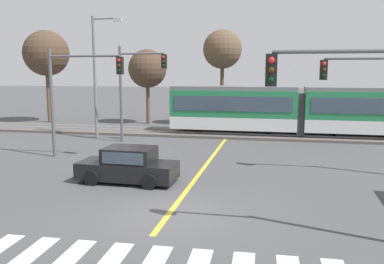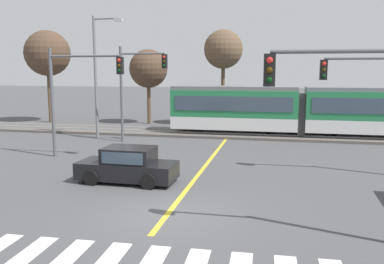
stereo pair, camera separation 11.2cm
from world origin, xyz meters
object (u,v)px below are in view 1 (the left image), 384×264
at_px(light_rail_tram, 300,109).
at_px(bare_tree_west, 147,69).
at_px(traffic_light_near_right, 352,108).
at_px(traffic_light_mid_right, 382,92).
at_px(traffic_light_mid_left, 76,85).
at_px(bare_tree_east, 222,50).
at_px(traffic_light_far_left, 135,80).
at_px(bare_tree_far_west, 46,54).
at_px(street_lamp_west, 97,70).
at_px(sedan_crossing, 128,166).

height_order(light_rail_tram, bare_tree_west, bare_tree_west).
bearing_deg(light_rail_tram, traffic_light_near_right, -88.90).
distance_m(traffic_light_mid_right, bare_tree_west, 22.04).
relative_size(light_rail_tram, traffic_light_mid_left, 3.11).
bearing_deg(bare_tree_east, traffic_light_near_right, -73.97).
distance_m(traffic_light_mid_left, traffic_light_near_right, 15.18).
relative_size(traffic_light_far_left, traffic_light_mid_right, 1.11).
xyz_separation_m(traffic_light_near_right, bare_tree_far_west, (-22.51, 22.14, 2.49)).
distance_m(traffic_light_mid_left, bare_tree_west, 14.62).
distance_m(light_rail_tram, traffic_light_mid_left, 15.62).
bearing_deg(bare_tree_west, bare_tree_far_west, -174.24).
xyz_separation_m(traffic_light_mid_right, bare_tree_east, (-9.16, 15.38, 2.64)).
height_order(traffic_light_mid_right, bare_tree_west, bare_tree_west).
relative_size(street_lamp_west, bare_tree_west, 1.28).
height_order(traffic_light_far_left, traffic_light_mid_right, traffic_light_far_left).
xyz_separation_m(traffic_light_mid_left, street_lamp_west, (-1.67, 6.37, 0.82)).
xyz_separation_m(bare_tree_west, bare_tree_east, (6.64, 0.04, 1.59)).
bearing_deg(traffic_light_mid_right, sedan_crossing, -162.76).
bearing_deg(bare_tree_far_west, traffic_light_near_right, -44.53).
bearing_deg(traffic_light_far_left, traffic_light_near_right, -51.26).
height_order(traffic_light_mid_left, street_lamp_west, street_lamp_west).
bearing_deg(sedan_crossing, traffic_light_far_left, 107.41).
xyz_separation_m(traffic_light_far_left, traffic_light_mid_right, (13.65, -6.13, -0.29)).
relative_size(sedan_crossing, bare_tree_east, 0.52).
relative_size(light_rail_tram, street_lamp_west, 2.20).
height_order(bare_tree_far_west, bare_tree_west, bare_tree_far_west).
relative_size(traffic_light_mid_left, traffic_light_near_right, 1.07).
distance_m(light_rail_tram, bare_tree_west, 14.17).
distance_m(light_rail_tram, traffic_light_far_left, 11.73).
bearing_deg(traffic_light_far_left, bare_tree_east, 64.12).
bearing_deg(bare_tree_east, light_rail_tram, -38.96).
height_order(sedan_crossing, bare_tree_far_west, bare_tree_far_west).
relative_size(traffic_light_far_left, traffic_light_near_right, 1.13).
bearing_deg(traffic_light_near_right, traffic_light_mid_right, 71.94).
bearing_deg(traffic_light_near_right, bare_tree_far_west, 135.47).
distance_m(sedan_crossing, traffic_light_mid_right, 11.61).
relative_size(sedan_crossing, traffic_light_mid_left, 0.71).
relative_size(traffic_light_mid_left, traffic_light_mid_right, 1.05).
distance_m(traffic_light_far_left, bare_tree_east, 10.54).
bearing_deg(street_lamp_west, sedan_crossing, -59.78).
height_order(light_rail_tram, traffic_light_far_left, traffic_light_far_left).
bearing_deg(bare_tree_east, traffic_light_mid_right, -59.21).
xyz_separation_m(light_rail_tram, bare_tree_east, (-6.29, 5.09, 4.40)).
bearing_deg(sedan_crossing, bare_tree_far_west, 128.99).
distance_m(traffic_light_mid_left, bare_tree_far_west, 17.03).
xyz_separation_m(light_rail_tram, bare_tree_west, (-12.93, 5.04, 2.82)).
height_order(traffic_light_mid_left, bare_tree_west, bare_tree_west).
xyz_separation_m(traffic_light_near_right, bare_tree_east, (-6.64, 23.11, 2.70)).
distance_m(traffic_light_mid_left, bare_tree_east, 15.97).
bearing_deg(bare_tree_far_west, street_lamp_west, -41.37).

